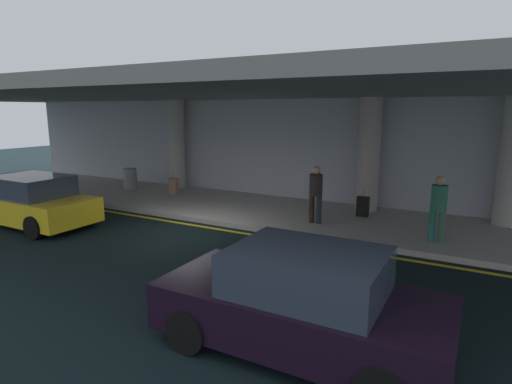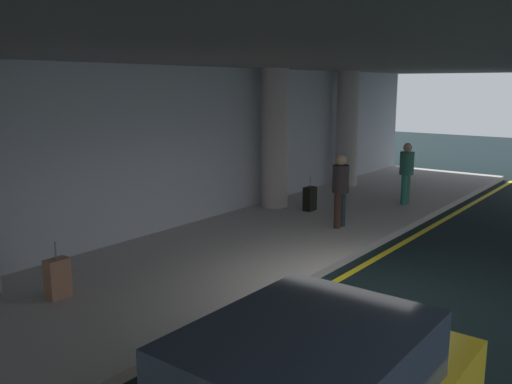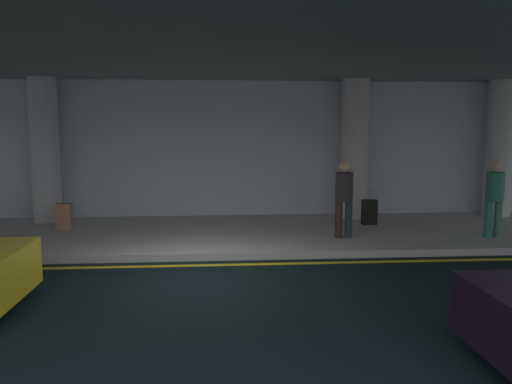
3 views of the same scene
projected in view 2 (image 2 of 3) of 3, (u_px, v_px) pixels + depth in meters
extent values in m
plane|color=black|center=(364.00, 296.00, 8.90)|extent=(60.00, 60.00, 0.00)
cube|color=#B5ADA8|center=(221.00, 256.00, 10.74)|extent=(26.00, 4.20, 0.15)
cube|color=yellow|center=(327.00, 286.00, 9.32)|extent=(26.00, 0.14, 0.01)
cylinder|color=#B7A7A1|center=(275.00, 139.00, 14.42)|extent=(0.72, 0.72, 3.65)
cylinder|color=#B5AFA6|center=(347.00, 129.00, 17.53)|extent=(0.72, 0.72, 3.65)
cube|color=slate|center=(239.00, 52.00, 9.69)|extent=(28.00, 13.20, 0.30)
cube|color=#B1B7C0|center=(141.00, 155.00, 11.73)|extent=(26.00, 0.30, 3.80)
cube|color=#2D3847|center=(306.00, 363.00, 4.37)|extent=(2.10, 1.60, 0.60)
cylinder|color=black|center=(300.00, 368.00, 6.02)|extent=(0.64, 0.22, 0.64)
cylinder|color=#226D5C|center=(404.00, 190.00, 14.89)|extent=(0.16, 0.16, 0.82)
cylinder|color=#396349|center=(407.00, 189.00, 15.06)|extent=(0.16, 0.16, 0.82)
cylinder|color=#2B6A50|center=(407.00, 163.00, 14.83)|extent=(0.38, 0.38, 0.62)
sphere|color=tan|center=(408.00, 147.00, 14.75)|extent=(0.24, 0.24, 0.24)
cylinder|color=#341F18|center=(337.00, 211.00, 12.46)|extent=(0.16, 0.16, 0.82)
cylinder|color=#1D2A32|center=(342.00, 209.00, 12.63)|extent=(0.16, 0.16, 0.82)
cylinder|color=#292324|center=(341.00, 179.00, 12.40)|extent=(0.38, 0.38, 0.62)
sphere|color=tan|center=(341.00, 160.00, 12.32)|extent=(0.24, 0.24, 0.24)
cube|color=black|center=(310.00, 199.00, 14.21)|extent=(0.36, 0.22, 0.62)
cylinder|color=slate|center=(310.00, 182.00, 14.13)|extent=(0.02, 0.02, 0.28)
cube|color=#9C6B50|center=(58.00, 278.00, 8.40)|extent=(0.36, 0.22, 0.62)
cylinder|color=slate|center=(56.00, 250.00, 8.31)|extent=(0.02, 0.02, 0.28)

